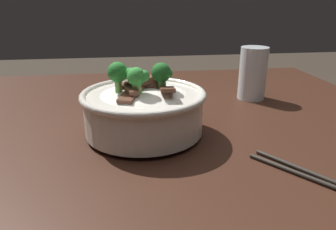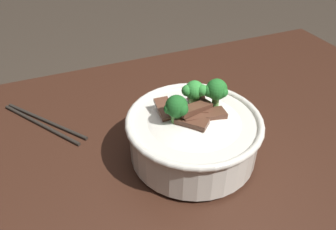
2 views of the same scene
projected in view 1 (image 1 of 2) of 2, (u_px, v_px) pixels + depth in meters
dining_table at (144, 168)px, 0.71m from camera, size 1.18×0.93×0.76m
rice_bowl at (142, 107)px, 0.59m from camera, size 0.23×0.23×0.14m
drinking_glass at (253, 76)px, 0.81m from camera, size 0.07×0.07×0.13m
chopsticks_pair at (321, 180)px, 0.45m from camera, size 0.15×0.19×0.01m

